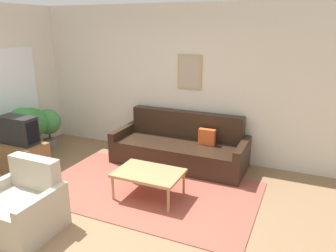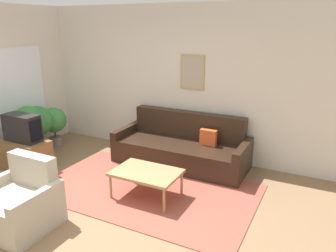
# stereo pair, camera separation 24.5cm
# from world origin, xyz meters

# --- Properties ---
(ground_plane) EXTENTS (16.00, 16.00, 0.00)m
(ground_plane) POSITION_xyz_m (0.00, 0.00, 0.00)
(ground_plane) COLOR #846647
(area_rug) EXTENTS (3.14, 1.87, 0.01)m
(area_rug) POSITION_xyz_m (0.46, 1.15, 0.01)
(area_rug) COLOR #9E4C3D
(area_rug) RESTS_ON ground_plane
(wall_back) EXTENTS (8.00, 0.09, 2.70)m
(wall_back) POSITION_xyz_m (0.00, 2.73, 1.35)
(wall_back) COLOR beige
(wall_back) RESTS_ON ground_plane
(couch) EXTENTS (2.30, 0.90, 0.87)m
(couch) POSITION_xyz_m (0.52, 2.28, 0.29)
(couch) COLOR black
(couch) RESTS_ON ground_plane
(coffee_table) EXTENTS (0.92, 0.62, 0.39)m
(coffee_table) POSITION_xyz_m (0.56, 0.98, 0.36)
(coffee_table) COLOR #A87F51
(coffee_table) RESTS_ON ground_plane
(tv_stand) EXTENTS (0.82, 0.45, 0.51)m
(tv_stand) POSITION_xyz_m (-1.71, 0.87, 0.26)
(tv_stand) COLOR brown
(tv_stand) RESTS_ON ground_plane
(tv) EXTENTS (0.62, 0.28, 0.45)m
(tv) POSITION_xyz_m (-1.70, 0.87, 0.73)
(tv) COLOR black
(tv) RESTS_ON tv_stand
(armchair) EXTENTS (0.85, 0.76, 0.83)m
(armchair) POSITION_xyz_m (-0.45, -0.30, 0.28)
(armchair) COLOR #B2A893
(armchair) RESTS_ON ground_plane
(potted_plant_tall) EXTENTS (0.58, 0.58, 0.98)m
(potted_plant_tall) POSITION_xyz_m (-2.01, 1.26, 0.66)
(potted_plant_tall) COLOR #935638
(potted_plant_tall) RESTS_ON ground_plane
(potted_plant_by_window) EXTENTS (0.49, 0.49, 0.77)m
(potted_plant_by_window) POSITION_xyz_m (-2.16, 1.98, 0.49)
(potted_plant_by_window) COLOR slate
(potted_plant_by_window) RESTS_ON ground_plane
(potted_plant_small) EXTENTS (0.56, 0.56, 0.89)m
(potted_plant_small) POSITION_xyz_m (-2.15, 1.57, 0.56)
(potted_plant_small) COLOR #383D42
(potted_plant_small) RESTS_ON ground_plane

